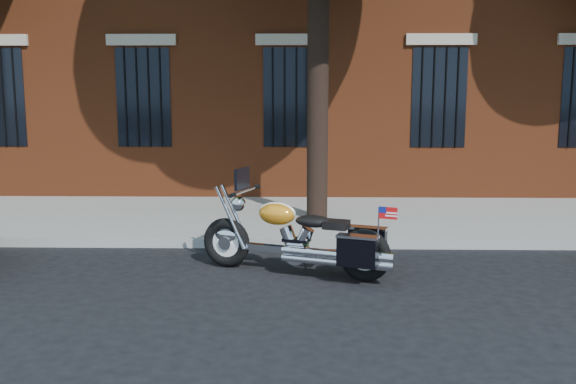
{
  "coord_description": "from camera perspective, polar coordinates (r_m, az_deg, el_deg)",
  "views": [
    {
      "loc": [
        0.23,
        -8.08,
        2.38
      ],
      "look_at": [
        0.04,
        0.8,
        0.95
      ],
      "focal_mm": 40.0,
      "sensor_mm": 36.0,
      "label": 1
    }
  ],
  "objects": [
    {
      "name": "sidewalk",
      "position": [
        11.57,
        0.06,
        -2.32
      ],
      "size": [
        40.0,
        3.6,
        0.15
      ],
      "primitive_type": "cube",
      "color": "gray",
      "rests_on": "ground"
    },
    {
      "name": "curb",
      "position": [
        9.74,
        -0.16,
        -4.52
      ],
      "size": [
        40.0,
        0.16,
        0.15
      ],
      "primitive_type": "cube",
      "color": "gray",
      "rests_on": "ground"
    },
    {
      "name": "ground",
      "position": [
        8.43,
        -0.39,
        -7.24
      ],
      "size": [
        120.0,
        120.0,
        0.0
      ],
      "primitive_type": "plane",
      "color": "black",
      "rests_on": "ground"
    },
    {
      "name": "motorcycle",
      "position": [
        8.23,
        1.32,
        -4.34
      ],
      "size": [
        2.47,
        1.35,
        1.35
      ],
      "rotation": [
        0.0,
        0.0,
        -0.34
      ],
      "color": "black",
      "rests_on": "ground"
    }
  ]
}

